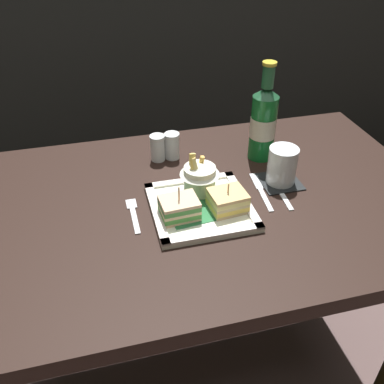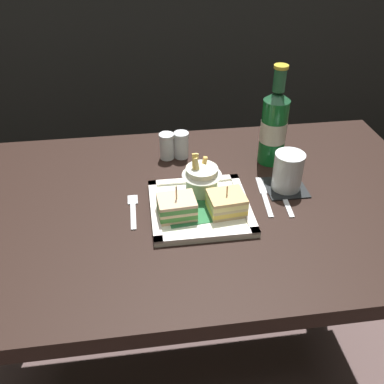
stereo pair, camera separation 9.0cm
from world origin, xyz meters
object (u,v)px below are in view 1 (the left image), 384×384
Objects in this scene: sandwich_half_left at (179,208)px; knife at (260,190)px; sandwich_half_right at (228,201)px; fork at (133,213)px; spoon at (277,184)px; dining_table at (184,244)px; beer_bottle at (263,122)px; square_plate at (201,207)px; salt_shaker at (158,149)px; fries_cup at (200,175)px; pepper_shaker at (172,147)px; water_glass at (282,168)px.

knife is at bearing 15.63° from sandwich_half_left.
fork is (-0.21, 0.05, -0.03)m from sandwich_half_right.
sandwich_half_right reaches higher than spoon.
dining_table is at bearing 7.10° from fork.
beer_bottle is 1.65× the size of knife.
spoon is (0.21, 0.04, -0.00)m from square_plate.
dining_table is 17.08× the size of salt_shaker.
fries_cup is at bearing -148.02° from beer_bottle.
fries_cup is 0.76× the size of spoon.
dining_table is 0.18m from sandwich_half_left.
pepper_shaker is (-0.03, 0.19, -0.02)m from fries_cup.
salt_shaker reaches higher than spoon.
pepper_shaker is at bearing 130.77° from knife.
square_plate is 1.67× the size of spoon.
dining_table is at bearing 68.57° from sandwich_half_left.
water_glass is at bearing 18.85° from knife.
sandwich_half_left is 0.54× the size of knife.
square_plate is 0.17m from knife.
fries_cup is 0.26m from beer_bottle.
fork is (-0.38, -0.04, -0.04)m from water_glass.
sandwich_half_right is 0.22m from fork.
beer_bottle is 0.20m from knife.
fork is 0.37m from spoon.
knife is at bearing -43.44° from salt_shaker.
sandwich_half_left reaches higher than dining_table.
sandwich_half_left is 0.11m from fries_cup.
knife is 0.31m from salt_shaker.
sandwich_half_right is (0.09, -0.06, 0.17)m from dining_table.
sandwich_half_left is 0.64× the size of spoon.
spoon is at bearing 3.58° from fork.
water_glass is at bearing -0.21° from fries_cup.
dining_table is 0.27m from salt_shaker.
beer_bottle is 0.26m from pepper_shaker.
sandwich_half_right is at bearing -155.87° from spoon.
sandwich_half_right is at bearing -75.22° from pepper_shaker.
sandwich_half_right is (0.11, 0.00, -0.00)m from sandwich_half_left.
dining_table is 0.32m from water_glass.
fries_cup is 0.20m from salt_shaker.
sandwich_half_left is at bearing -98.83° from pepper_shaker.
pepper_shaker is (-0.07, 0.27, 0.00)m from sandwich_half_right.
knife is at bearing -111.04° from beer_bottle.
water_glass reaches higher than pepper_shaker.
beer_bottle is (0.28, 0.22, 0.07)m from sandwich_half_left.
spoon is at bearing 1.80° from dining_table.
salt_shaker is (-0.28, 0.19, -0.01)m from water_glass.
sandwich_half_left is 1.17× the size of pepper_shaker.
fork is at bearing -174.57° from water_glass.
dining_table is 0.39m from beer_bottle.
knife reaches higher than dining_table.
fork is 0.25m from salt_shaker.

